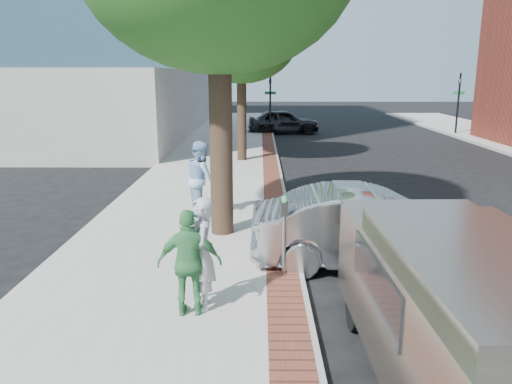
{
  "coord_description": "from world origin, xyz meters",
  "views": [
    {
      "loc": [
        0.28,
        -9.28,
        3.79
      ],
      "look_at": [
        0.19,
        1.56,
        1.2
      ],
      "focal_mm": 35.0,
      "sensor_mm": 36.0,
      "label": 1
    }
  ],
  "objects_px": {
    "person_green": "(190,263)",
    "person_officer": "(202,179)",
    "van": "(460,308)",
    "parking_meter": "(284,219)",
    "person_gray": "(201,254)",
    "bg_car": "(284,121)",
    "sedan_silver": "(372,228)"
  },
  "relations": [
    {
      "from": "van",
      "to": "person_officer",
      "type": "bearing_deg",
      "value": 117.58
    },
    {
      "from": "person_gray",
      "to": "person_green",
      "type": "distance_m",
      "value": 0.27
    },
    {
      "from": "parking_meter",
      "to": "person_green",
      "type": "bearing_deg",
      "value": -133.32
    },
    {
      "from": "person_gray",
      "to": "person_green",
      "type": "xyz_separation_m",
      "value": [
        -0.16,
        -0.21,
        -0.07
      ]
    },
    {
      "from": "person_officer",
      "to": "sedan_silver",
      "type": "relative_size",
      "value": 0.41
    },
    {
      "from": "person_gray",
      "to": "parking_meter",
      "type": "bearing_deg",
      "value": 125.04
    },
    {
      "from": "parking_meter",
      "to": "van",
      "type": "relative_size",
      "value": 0.27
    },
    {
      "from": "sedan_silver",
      "to": "bg_car",
      "type": "xyz_separation_m",
      "value": [
        -0.73,
        22.63,
        -0.01
      ]
    },
    {
      "from": "person_officer",
      "to": "van",
      "type": "distance_m",
      "value": 8.14
    },
    {
      "from": "person_gray",
      "to": "bg_car",
      "type": "relative_size",
      "value": 0.4
    },
    {
      "from": "van",
      "to": "person_gray",
      "type": "bearing_deg",
      "value": 149.54
    },
    {
      "from": "sedan_silver",
      "to": "person_green",
      "type": "bearing_deg",
      "value": 126.99
    },
    {
      "from": "parking_meter",
      "to": "van",
      "type": "height_order",
      "value": "van"
    },
    {
      "from": "person_green",
      "to": "van",
      "type": "height_order",
      "value": "van"
    },
    {
      "from": "person_officer",
      "to": "person_green",
      "type": "relative_size",
      "value": 1.18
    },
    {
      "from": "person_green",
      "to": "bg_car",
      "type": "relative_size",
      "value": 0.37
    },
    {
      "from": "van",
      "to": "person_green",
      "type": "bearing_deg",
      "value": 153.37
    },
    {
      "from": "person_gray",
      "to": "person_green",
      "type": "relative_size",
      "value": 1.08
    },
    {
      "from": "bg_car",
      "to": "van",
      "type": "height_order",
      "value": "van"
    },
    {
      "from": "parking_meter",
      "to": "person_green",
      "type": "height_order",
      "value": "person_green"
    },
    {
      "from": "person_officer",
      "to": "sedan_silver",
      "type": "xyz_separation_m",
      "value": [
        3.74,
        -3.08,
        -0.35
      ]
    },
    {
      "from": "parking_meter",
      "to": "person_green",
      "type": "relative_size",
      "value": 0.88
    },
    {
      "from": "person_green",
      "to": "person_officer",
      "type": "bearing_deg",
      "value": -88.82
    },
    {
      "from": "person_gray",
      "to": "bg_car",
      "type": "distance_m",
      "value": 24.95
    },
    {
      "from": "person_gray",
      "to": "person_officer",
      "type": "distance_m",
      "value": 5.32
    },
    {
      "from": "person_officer",
      "to": "van",
      "type": "bearing_deg",
      "value": -170.55
    },
    {
      "from": "parking_meter",
      "to": "person_green",
      "type": "xyz_separation_m",
      "value": [
        -1.51,
        -1.6,
        -0.22
      ]
    },
    {
      "from": "bg_car",
      "to": "van",
      "type": "distance_m",
      "value": 26.71
    },
    {
      "from": "parking_meter",
      "to": "person_officer",
      "type": "xyz_separation_m",
      "value": [
        -1.95,
        3.89,
        -0.07
      ]
    },
    {
      "from": "parking_meter",
      "to": "sedan_silver",
      "type": "height_order",
      "value": "parking_meter"
    },
    {
      "from": "person_gray",
      "to": "person_green",
      "type": "height_order",
      "value": "person_gray"
    },
    {
      "from": "person_gray",
      "to": "van",
      "type": "relative_size",
      "value": 0.34
    }
  ]
}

